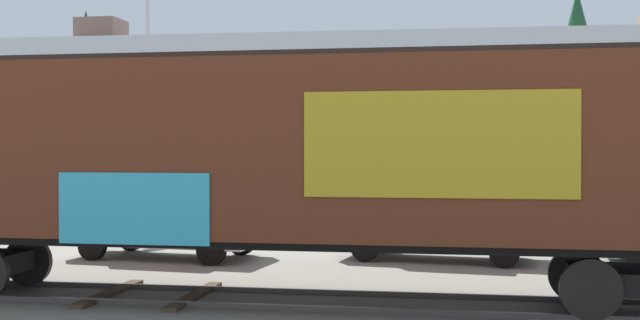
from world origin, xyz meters
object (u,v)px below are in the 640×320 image
freight_car (277,154)px  parked_car_white (168,220)px  parked_car_silver (438,221)px  flagpole (143,64)px

freight_car → parked_car_white: (-3.58, 4.89, -1.59)m
parked_car_white → parked_car_silver: bearing=4.8°
freight_car → parked_car_white: freight_car is taller
flagpole → parked_car_white: size_ratio=1.92×
freight_car → flagpole: bearing=119.0°
parked_car_white → parked_car_silver: parked_car_silver is taller
parked_car_silver → freight_car: bearing=-116.4°
flagpole → parked_car_silver: bearing=-37.4°
parked_car_white → freight_car: bearing=-53.8°
flagpole → parked_car_white: 9.96m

